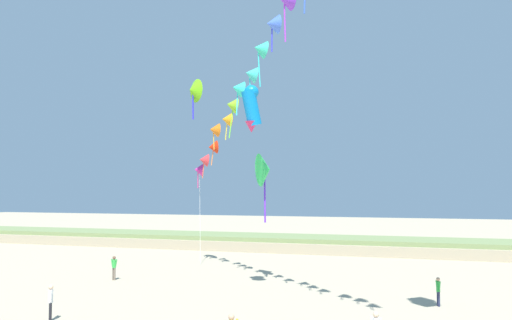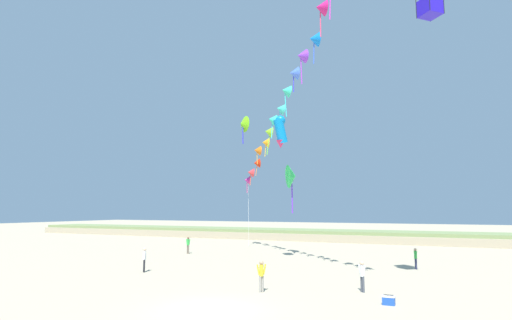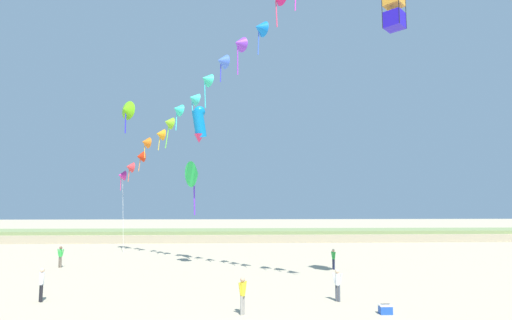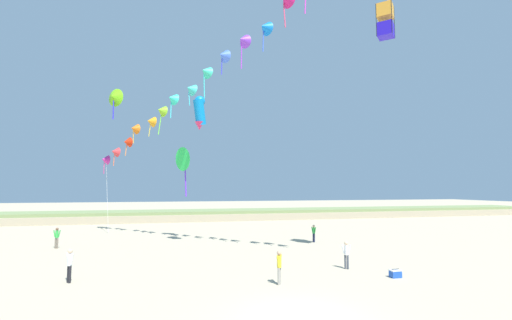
{
  "view_description": "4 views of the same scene",
  "coord_description": "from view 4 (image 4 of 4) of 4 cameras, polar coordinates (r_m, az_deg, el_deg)",
  "views": [
    {
      "loc": [
        7.98,
        -14.37,
        6.18
      ],
      "look_at": [
        -0.04,
        9.14,
        7.65
      ],
      "focal_mm": 38.0,
      "sensor_mm": 36.0,
      "label": 1
    },
    {
      "loc": [
        9.6,
        -15.87,
        4.45
      ],
      "look_at": [
        -1.93,
        9.28,
        7.89
      ],
      "focal_mm": 28.0,
      "sensor_mm": 36.0,
      "label": 2
    },
    {
      "loc": [
        0.4,
        -14.42,
        5.05
      ],
      "look_at": [
        1.49,
        11.63,
        7.93
      ],
      "focal_mm": 28.0,
      "sensor_mm": 36.0,
      "label": 3
    },
    {
      "loc": [
        -4.72,
        -12.45,
        4.85
      ],
      "look_at": [
        0.33,
        8.55,
        6.66
      ],
      "focal_mm": 24.0,
      "sensor_mm": 36.0,
      "label": 4
    }
  ],
  "objects": [
    {
      "name": "beach_cooler",
      "position": [
        21.14,
        22.2,
        -17.11
      ],
      "size": [
        0.58,
        0.41,
        0.46
      ],
      "color": "blue",
      "rests_on": "ground"
    },
    {
      "name": "ground_plane",
      "position": [
        14.17,
        7.49,
        -24.75
      ],
      "size": [
        240.0,
        240.0,
        0.0
      ],
      "primitive_type": "plane",
      "color": "tan"
    },
    {
      "name": "large_kite_outer_drift",
      "position": [
        39.67,
        -22.62,
        9.66
      ],
      "size": [
        1.99,
        1.68,
        3.38
      ],
      "color": "#68C417"
    },
    {
      "name": "kite_banner_string",
      "position": [
        30.66,
        -8.41,
        14.17
      ],
      "size": [
        21.42,
        27.5,
        21.62
      ],
      "color": "#C52C93"
    },
    {
      "name": "person_near_left",
      "position": [
        32.17,
        9.6,
        -11.78
      ],
      "size": [
        0.3,
        0.53,
        1.56
      ],
      "color": "#282D4C",
      "rests_on": "ground"
    },
    {
      "name": "large_kite_high_solo",
      "position": [
        34.11,
        -11.61,
        0.14
      ],
      "size": [
        2.08,
        2.44,
        4.85
      ],
      "color": "#2CE055"
    },
    {
      "name": "large_kite_mid_trail",
      "position": [
        29.38,
        -9.38,
        8.01
      ],
      "size": [
        1.49,
        1.55,
        2.89
      ],
      "color": "#0C7DCC"
    },
    {
      "name": "person_far_right",
      "position": [
        32.79,
        -30.27,
        -10.94
      ],
      "size": [
        0.59,
        0.23,
        1.68
      ],
      "color": "#726656",
      "rests_on": "ground"
    },
    {
      "name": "person_far_left",
      "position": [
        20.86,
        -28.64,
        -14.85
      ],
      "size": [
        0.48,
        0.49,
        1.72
      ],
      "color": "black",
      "rests_on": "ground"
    },
    {
      "name": "person_mid_center",
      "position": [
        18.19,
        3.89,
        -17.06
      ],
      "size": [
        0.43,
        0.52,
        1.69
      ],
      "color": "gray",
      "rests_on": "ground"
    },
    {
      "name": "large_kite_low_lead",
      "position": [
        27.74,
        20.75,
        20.84
      ],
      "size": [
        1.5,
        1.5,
        2.39
      ],
      "color": "#2516C1"
    },
    {
      "name": "person_near_right",
      "position": [
        22.19,
        14.83,
        -14.74
      ],
      "size": [
        0.5,
        0.43,
        1.65
      ],
      "color": "#474C56",
      "rests_on": "ground"
    },
    {
      "name": "dune_ridge",
      "position": [
        55.04,
        -8.67,
        -9.03
      ],
      "size": [
        120.0,
        8.32,
        1.47
      ],
      "color": "tan",
      "rests_on": "ground"
    }
  ]
}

